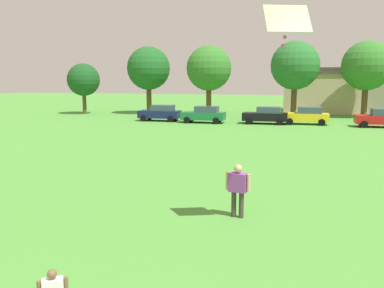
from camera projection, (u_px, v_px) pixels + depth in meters
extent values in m
plane|color=#4C9338|center=(234.00, 134.00, 32.69)|extent=(160.00, 160.00, 0.00)
cylinder|color=brown|center=(66.00, 287.00, 7.18)|extent=(0.08, 0.08, 0.36)
sphere|color=brown|center=(52.00, 274.00, 7.07)|extent=(0.17, 0.17, 0.17)
cylinder|color=#3F3833|center=(234.00, 204.00, 12.98)|extent=(0.16, 0.16, 0.84)
cylinder|color=#3F3833|center=(241.00, 205.00, 12.87)|extent=(0.16, 0.16, 0.84)
cube|color=purple|center=(238.00, 182.00, 12.81)|extent=(0.61, 0.42, 0.60)
cylinder|color=tan|center=(228.00, 181.00, 12.96)|extent=(0.12, 0.12, 0.56)
cylinder|color=tan|center=(249.00, 183.00, 12.66)|extent=(0.12, 0.12, 0.56)
sphere|color=tan|center=(238.00, 169.00, 12.74)|extent=(0.26, 0.26, 0.26)
cube|color=#8CD859|center=(287.00, 18.00, 10.43)|extent=(1.28, 0.90, 0.74)
sphere|color=#F24C8C|center=(287.00, 28.00, 10.47)|extent=(0.10, 0.10, 0.10)
sphere|color=#F24C8C|center=(285.00, 37.00, 10.52)|extent=(0.10, 0.10, 0.10)
sphere|color=#F24C8C|center=(283.00, 46.00, 10.57)|extent=(0.10, 0.10, 0.10)
cube|color=#141E4C|center=(160.00, 114.00, 42.39)|extent=(4.30, 1.80, 0.76)
cube|color=#334756|center=(163.00, 108.00, 42.20)|extent=(2.24, 1.58, 0.60)
cylinder|color=black|center=(143.00, 118.00, 41.95)|extent=(0.64, 0.22, 0.64)
cylinder|color=black|center=(149.00, 117.00, 43.67)|extent=(0.64, 0.22, 0.64)
cylinder|color=black|center=(170.00, 119.00, 41.23)|extent=(0.64, 0.22, 0.64)
cylinder|color=black|center=(175.00, 117.00, 42.96)|extent=(0.64, 0.22, 0.64)
cube|color=#196B38|center=(203.00, 116.00, 40.57)|extent=(4.30, 1.80, 0.76)
cube|color=#334756|center=(207.00, 109.00, 40.38)|extent=(2.24, 1.58, 0.60)
cylinder|color=black|center=(187.00, 120.00, 40.13)|extent=(0.64, 0.22, 0.64)
cylinder|color=black|center=(191.00, 118.00, 41.85)|extent=(0.64, 0.22, 0.64)
cylinder|color=black|center=(216.00, 121.00, 39.42)|extent=(0.64, 0.22, 0.64)
cylinder|color=black|center=(219.00, 119.00, 41.14)|extent=(0.64, 0.22, 0.64)
cube|color=black|center=(265.00, 117.00, 39.64)|extent=(4.30, 1.80, 0.76)
cube|color=#334756|center=(269.00, 110.00, 39.45)|extent=(2.24, 1.58, 0.60)
cylinder|color=black|center=(249.00, 121.00, 39.20)|extent=(0.64, 0.22, 0.64)
cylinder|color=black|center=(251.00, 119.00, 40.92)|extent=(0.64, 0.22, 0.64)
cylinder|color=black|center=(280.00, 122.00, 38.48)|extent=(0.64, 0.22, 0.64)
cylinder|color=black|center=(280.00, 120.00, 40.21)|extent=(0.64, 0.22, 0.64)
cube|color=yellow|center=(306.00, 117.00, 39.21)|extent=(4.30, 1.80, 0.76)
cube|color=#334756|center=(310.00, 110.00, 39.01)|extent=(2.24, 1.58, 0.60)
cylinder|color=black|center=(290.00, 122.00, 38.76)|extent=(0.64, 0.22, 0.64)
cylinder|color=black|center=(290.00, 120.00, 40.48)|extent=(0.64, 0.22, 0.64)
cylinder|color=black|center=(322.00, 122.00, 38.05)|extent=(0.64, 0.22, 0.64)
cylinder|color=black|center=(321.00, 121.00, 39.77)|extent=(0.64, 0.22, 0.64)
cube|color=red|center=(380.00, 120.00, 36.82)|extent=(4.30, 1.80, 0.76)
cylinder|color=black|center=(364.00, 124.00, 36.37)|extent=(0.64, 0.22, 0.64)
cylinder|color=black|center=(361.00, 122.00, 38.09)|extent=(0.64, 0.22, 0.64)
cylinder|color=brown|center=(85.00, 104.00, 50.84)|extent=(0.47, 0.47, 2.54)
sphere|color=#194C1E|center=(84.00, 80.00, 50.37)|extent=(4.01, 4.01, 4.01)
cylinder|color=brown|center=(149.00, 100.00, 51.05)|extent=(0.62, 0.62, 3.38)
sphere|color=#1E5B23|center=(149.00, 68.00, 50.42)|extent=(5.33, 5.33, 5.33)
cylinder|color=brown|center=(209.00, 102.00, 48.38)|extent=(0.62, 0.62, 3.34)
sphere|color=#337528|center=(209.00, 68.00, 47.76)|extent=(5.28, 5.28, 5.28)
cylinder|color=brown|center=(294.00, 101.00, 47.05)|extent=(0.65, 0.65, 3.51)
sphere|color=#286B2D|center=(295.00, 65.00, 46.39)|extent=(5.55, 5.55, 5.55)
cylinder|color=brown|center=(364.00, 102.00, 45.69)|extent=(0.64, 0.64, 3.47)
sphere|color=#337528|center=(367.00, 66.00, 45.05)|extent=(5.47, 5.47, 5.47)
cube|color=tan|center=(339.00, 91.00, 53.47)|extent=(10.91, 7.67, 5.51)
cube|color=#4C4742|center=(341.00, 69.00, 53.02)|extent=(11.35, 7.98, 0.24)
cube|color=beige|center=(319.00, 93.00, 54.14)|extent=(8.86, 8.95, 5.03)
cube|color=#4C4742|center=(320.00, 73.00, 53.72)|extent=(9.22, 9.31, 0.24)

